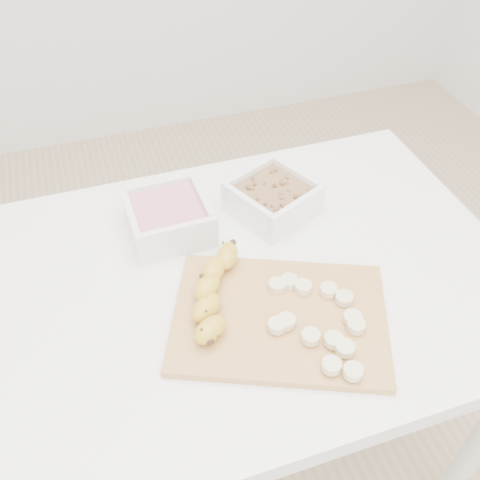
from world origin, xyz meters
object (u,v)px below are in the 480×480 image
object	(u,v)px
table	(245,307)
banana	(215,292)
cutting_board	(280,318)
bowl_granola	(273,198)
bowl_yogurt	(169,217)

from	to	relation	value
table	banana	xyz separation A→B (m)	(-0.07, -0.05, 0.13)
table	cutting_board	xyz separation A→B (m)	(0.02, -0.12, 0.10)
banana	table	bearing A→B (deg)	73.67
bowl_granola	cutting_board	bearing A→B (deg)	-108.37
bowl_yogurt	bowl_granola	size ratio (longest dim) A/B	0.80
table	cutting_board	bearing A→B (deg)	-79.95
table	banana	distance (m)	0.16
bowl_yogurt	bowl_granola	xyz separation A→B (m)	(0.21, -0.01, -0.00)
cutting_board	banana	size ratio (longest dim) A/B	1.64
bowl_yogurt	cutting_board	distance (m)	0.31
table	bowl_granola	world-z (taller)	bowl_granola
bowl_granola	cutting_board	size ratio (longest dim) A/B	0.56
bowl_granola	bowl_yogurt	bearing A→B (deg)	177.78
table	bowl_yogurt	xyz separation A→B (m)	(-0.10, 0.16, 0.13)
table	bowl_granola	size ratio (longest dim) A/B	5.05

